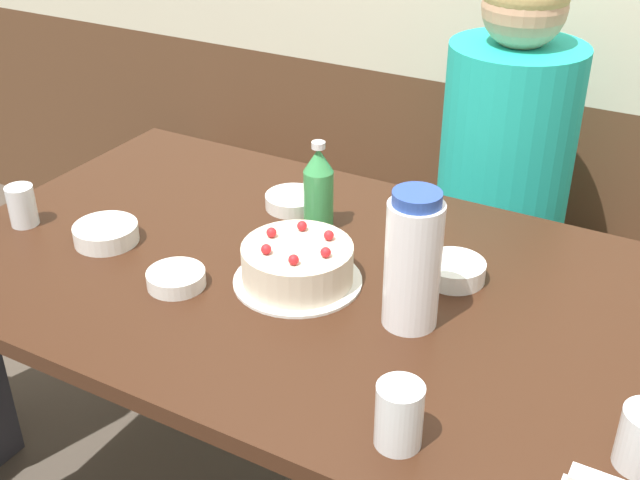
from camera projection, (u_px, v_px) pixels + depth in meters
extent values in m
cube|color=brown|center=(472.00, 213.00, 2.56)|extent=(4.80, 0.04, 0.83)
cube|color=#381E11|center=(442.00, 297.00, 2.49)|extent=(2.05, 0.38, 0.45)
cube|color=#381E11|center=(307.00, 280.00, 1.60)|extent=(1.52, 0.90, 0.03)
cube|color=#381E11|center=(170.00, 262.00, 2.39)|extent=(0.06, 0.06, 0.73)
cylinder|color=white|center=(299.00, 281.00, 1.56)|extent=(0.25, 0.25, 0.01)
cylinder|color=beige|center=(298.00, 263.00, 1.54)|extent=(0.22, 0.22, 0.07)
sphere|color=red|center=(302.00, 226.00, 1.57)|extent=(0.02, 0.02, 0.02)
sphere|color=red|center=(271.00, 232.00, 1.55)|extent=(0.02, 0.02, 0.02)
sphere|color=red|center=(266.00, 249.00, 1.49)|extent=(0.02, 0.02, 0.02)
sphere|color=red|center=(294.00, 260.00, 1.46)|extent=(0.02, 0.02, 0.02)
sphere|color=red|center=(326.00, 252.00, 1.48)|extent=(0.02, 0.02, 0.02)
sphere|color=red|center=(329.00, 235.00, 1.54)|extent=(0.02, 0.02, 0.02)
cylinder|color=white|center=(413.00, 265.00, 1.39)|extent=(0.10, 0.10, 0.24)
cylinder|color=#28479E|center=(417.00, 198.00, 1.32)|extent=(0.08, 0.08, 0.02)
cylinder|color=#388E4C|center=(318.00, 200.00, 1.71)|extent=(0.06, 0.06, 0.14)
cone|color=#388E4C|center=(318.00, 160.00, 1.67)|extent=(0.06, 0.06, 0.05)
cylinder|color=silver|center=(318.00, 145.00, 1.65)|extent=(0.03, 0.03, 0.01)
cylinder|color=white|center=(176.00, 279.00, 1.54)|extent=(0.11, 0.11, 0.03)
cylinder|color=white|center=(106.00, 233.00, 1.69)|extent=(0.14, 0.14, 0.04)
cylinder|color=white|center=(454.00, 271.00, 1.56)|extent=(0.12, 0.12, 0.04)
cylinder|color=white|center=(293.00, 201.00, 1.83)|extent=(0.13, 0.13, 0.03)
cylinder|color=silver|center=(399.00, 415.00, 1.16)|extent=(0.07, 0.07, 0.10)
cylinder|color=silver|center=(22.00, 206.00, 1.74)|extent=(0.06, 0.06, 0.09)
cube|color=#33333D|center=(484.00, 332.00, 2.32)|extent=(0.30, 0.34, 0.45)
cylinder|color=#1EB2A3|center=(505.00, 164.00, 2.06)|extent=(0.34, 0.34, 0.62)
sphere|color=tan|center=(525.00, 6.00, 1.86)|extent=(0.20, 0.20, 0.20)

